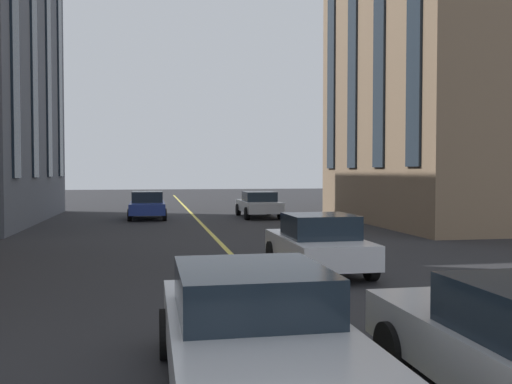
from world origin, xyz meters
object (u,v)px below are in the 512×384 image
(car_white_parked_a, at_px, (318,243))
(car_silver_mid, at_px, (259,204))
(car_silver_trailing, at_px, (254,332))
(car_blue_near, at_px, (147,205))

(car_white_parked_a, distance_m, car_silver_mid, 16.19)
(car_white_parked_a, bearing_deg, car_silver_trailing, 157.75)
(car_silver_trailing, bearing_deg, car_blue_near, 3.15)
(car_silver_trailing, height_order, car_silver_mid, same)
(car_silver_trailing, relative_size, car_blue_near, 1.13)
(car_silver_mid, bearing_deg, car_blue_near, 88.17)
(car_white_parked_a, bearing_deg, car_blue_near, 14.24)
(car_white_parked_a, bearing_deg, car_silver_mid, -5.93)
(car_blue_near, relative_size, car_silver_mid, 0.89)
(car_blue_near, height_order, car_white_parked_a, same)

